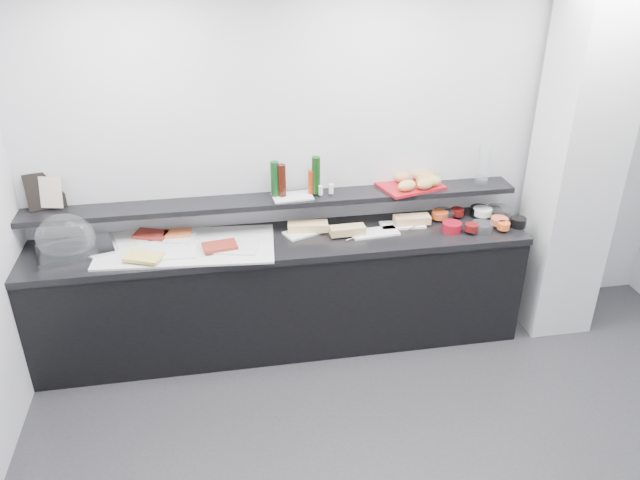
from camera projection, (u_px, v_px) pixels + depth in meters
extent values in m
cube|color=silver|center=(367.00, 161.00, 4.66)|extent=(5.00, 0.02, 2.70)
cube|color=silver|center=(576.00, 165.00, 4.59)|extent=(0.50, 0.50, 2.70)
cube|color=black|center=(282.00, 295.00, 4.72)|extent=(3.60, 0.60, 0.85)
cube|color=black|center=(280.00, 242.00, 4.51)|extent=(3.62, 0.62, 0.05)
cube|color=black|center=(276.00, 201.00, 4.55)|extent=(3.60, 0.25, 0.04)
cube|color=silver|center=(75.00, 250.00, 4.31)|extent=(0.57, 0.45, 0.04)
ellipsoid|color=silver|center=(66.00, 238.00, 4.25)|extent=(0.41, 0.28, 0.34)
cube|color=silver|center=(187.00, 247.00, 4.39)|extent=(1.27, 0.68, 0.01)
cube|color=silver|center=(140.00, 237.00, 4.48)|extent=(0.39, 0.31, 0.01)
cube|color=maroon|center=(151.00, 234.00, 4.48)|extent=(0.27, 0.22, 0.02)
cube|color=white|center=(173.00, 237.00, 4.49)|extent=(0.34, 0.28, 0.01)
cube|color=orange|center=(178.00, 233.00, 4.50)|extent=(0.20, 0.14, 0.02)
cube|color=white|center=(173.00, 252.00, 4.29)|extent=(0.33, 0.23, 0.01)
cube|color=#E6CA59|center=(143.00, 257.00, 4.19)|extent=(0.28, 0.23, 0.02)
cube|color=silver|center=(237.00, 248.00, 4.34)|extent=(0.34, 0.27, 0.01)
cube|color=maroon|center=(220.00, 246.00, 4.32)|extent=(0.25, 0.18, 0.02)
cube|color=silver|center=(308.00, 231.00, 4.60)|extent=(0.39, 0.28, 0.01)
cube|color=#E9BE7A|center=(308.00, 226.00, 4.59)|extent=(0.31, 0.15, 0.06)
cylinder|color=silver|center=(321.00, 230.00, 4.60)|extent=(0.16, 0.02, 0.01)
cube|color=white|center=(375.00, 233.00, 4.58)|extent=(0.36, 0.18, 0.01)
cube|color=tan|center=(347.00, 230.00, 4.53)|extent=(0.26, 0.11, 0.06)
cylinder|color=silver|center=(355.00, 237.00, 4.49)|extent=(0.15, 0.07, 0.01)
cube|color=white|center=(402.00, 225.00, 4.70)|extent=(0.34, 0.16, 0.01)
cube|color=#E4A777|center=(412.00, 220.00, 4.69)|extent=(0.27, 0.11, 0.06)
cylinder|color=silver|center=(413.00, 227.00, 4.64)|extent=(0.13, 0.10, 0.01)
cylinder|color=silver|center=(443.00, 215.00, 4.79)|extent=(0.18, 0.18, 0.07)
cylinder|color=#D9531D|center=(440.00, 215.00, 4.76)|extent=(0.15, 0.15, 0.05)
cylinder|color=black|center=(480.00, 211.00, 4.85)|extent=(0.15, 0.15, 0.07)
cylinder|color=#600F0D|center=(457.00, 212.00, 4.81)|extent=(0.13, 0.13, 0.05)
cylinder|color=white|center=(499.00, 212.00, 4.84)|extent=(0.23, 0.23, 0.07)
cylinder|color=white|center=(482.00, 211.00, 4.82)|extent=(0.16, 0.16, 0.05)
cylinder|color=maroon|center=(452.00, 227.00, 4.60)|extent=(0.16, 0.16, 0.07)
cylinder|color=#5B0D0F|center=(472.00, 227.00, 4.57)|extent=(0.11, 0.11, 0.05)
cylinder|color=white|center=(482.00, 227.00, 4.60)|extent=(0.16, 0.16, 0.07)
cylinder|color=#E45437|center=(499.00, 221.00, 4.67)|extent=(0.16, 0.16, 0.05)
cylinder|color=black|center=(518.00, 222.00, 4.67)|extent=(0.15, 0.15, 0.07)
cylinder|color=#E95A1F|center=(503.00, 226.00, 4.59)|extent=(0.11, 0.11, 0.05)
cube|color=black|center=(45.00, 191.00, 4.33)|extent=(0.26, 0.15, 0.26)
cube|color=beige|center=(51.00, 192.00, 4.30)|extent=(0.16, 0.08, 0.22)
cube|color=white|center=(292.00, 196.00, 4.55)|extent=(0.30, 0.20, 0.01)
cylinder|color=#0F3714|center=(275.00, 179.00, 4.49)|extent=(0.06, 0.06, 0.26)
cylinder|color=#330F09|center=(282.00, 180.00, 4.49)|extent=(0.08, 0.08, 0.24)
cylinder|color=black|center=(316.00, 175.00, 4.53)|extent=(0.07, 0.07, 0.28)
cylinder|color=#A5250B|center=(311.00, 182.00, 4.54)|extent=(0.05, 0.05, 0.18)
cylinder|color=white|center=(331.00, 189.00, 4.57)|extent=(0.04, 0.04, 0.07)
cylinder|color=silver|center=(321.00, 190.00, 4.55)|extent=(0.04, 0.04, 0.07)
cube|color=#A6111B|center=(410.00, 186.00, 4.72)|extent=(0.52, 0.43, 0.02)
ellipsoid|color=tan|center=(402.00, 177.00, 4.73)|extent=(0.12, 0.08, 0.08)
ellipsoid|color=#AF8542|center=(426.00, 177.00, 4.75)|extent=(0.18, 0.15, 0.08)
ellipsoid|color=#BD8448|center=(421.00, 175.00, 4.77)|extent=(0.14, 0.09, 0.08)
ellipsoid|color=tan|center=(407.00, 185.00, 4.59)|extent=(0.17, 0.14, 0.08)
ellipsoid|color=tan|center=(425.00, 184.00, 4.62)|extent=(0.16, 0.13, 0.08)
ellipsoid|color=#AC7D41|center=(425.00, 181.00, 4.67)|extent=(0.16, 0.13, 0.08)
ellipsoid|color=tan|center=(432.00, 181.00, 4.67)|extent=(0.14, 0.10, 0.08)
cylinder|color=white|center=(483.00, 166.00, 4.71)|extent=(0.12, 0.12, 0.30)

